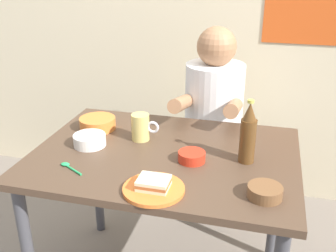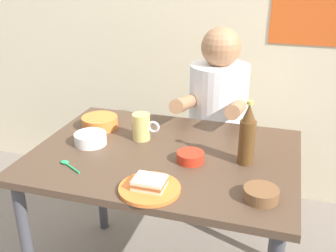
{
  "view_description": "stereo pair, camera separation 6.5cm",
  "coord_description": "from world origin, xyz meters",
  "px_view_note": "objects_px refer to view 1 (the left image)",
  "views": [
    {
      "loc": [
        0.39,
        -1.44,
        1.5
      ],
      "look_at": [
        0.0,
        0.05,
        0.84
      ],
      "focal_mm": 42.59,
      "sensor_mm": 36.0,
      "label": 1
    },
    {
      "loc": [
        0.45,
        -1.43,
        1.5
      ],
      "look_at": [
        0.0,
        0.05,
        0.84
      ],
      "focal_mm": 42.59,
      "sensor_mm": 36.0,
      "label": 2
    }
  ],
  "objects_px": {
    "sandwich": "(154,183)",
    "soup_bowl_orange": "(98,123)",
    "person_seated": "(214,101)",
    "beer_bottle": "(248,134)",
    "plate_orange": "(154,189)",
    "dining_table": "(165,172)",
    "stool": "(211,167)",
    "beer_mug": "(141,127)"
  },
  "relations": [
    {
      "from": "dining_table",
      "to": "beer_mug",
      "type": "relative_size",
      "value": 8.73
    },
    {
      "from": "dining_table",
      "to": "soup_bowl_orange",
      "type": "distance_m",
      "value": 0.43
    },
    {
      "from": "person_seated",
      "to": "soup_bowl_orange",
      "type": "distance_m",
      "value": 0.67
    },
    {
      "from": "soup_bowl_orange",
      "to": "plate_orange",
      "type": "bearing_deg",
      "value": -47.86
    },
    {
      "from": "person_seated",
      "to": "stool",
      "type": "bearing_deg",
      "value": 90.0
    },
    {
      "from": "stool",
      "to": "plate_orange",
      "type": "distance_m",
      "value": 1.01
    },
    {
      "from": "person_seated",
      "to": "sandwich",
      "type": "bearing_deg",
      "value": -94.55
    },
    {
      "from": "dining_table",
      "to": "soup_bowl_orange",
      "type": "relative_size",
      "value": 6.47
    },
    {
      "from": "plate_orange",
      "to": "beer_bottle",
      "type": "bearing_deg",
      "value": 45.76
    },
    {
      "from": "sandwich",
      "to": "person_seated",
      "type": "bearing_deg",
      "value": 85.45
    },
    {
      "from": "dining_table",
      "to": "soup_bowl_orange",
      "type": "bearing_deg",
      "value": 156.9
    },
    {
      "from": "plate_orange",
      "to": "soup_bowl_orange",
      "type": "distance_m",
      "value": 0.62
    },
    {
      "from": "dining_table",
      "to": "soup_bowl_orange",
      "type": "height_order",
      "value": "soup_bowl_orange"
    },
    {
      "from": "person_seated",
      "to": "soup_bowl_orange",
      "type": "bearing_deg",
      "value": -136.75
    },
    {
      "from": "soup_bowl_orange",
      "to": "sandwich",
      "type": "bearing_deg",
      "value": -47.86
    },
    {
      "from": "plate_orange",
      "to": "beer_mug",
      "type": "bearing_deg",
      "value": 113.97
    },
    {
      "from": "dining_table",
      "to": "sandwich",
      "type": "bearing_deg",
      "value": -82.56
    },
    {
      "from": "sandwich",
      "to": "soup_bowl_orange",
      "type": "height_order",
      "value": "soup_bowl_orange"
    },
    {
      "from": "stool",
      "to": "beer_bottle",
      "type": "xyz_separation_m",
      "value": [
        0.22,
        -0.62,
        0.51
      ]
    },
    {
      "from": "dining_table",
      "to": "person_seated",
      "type": "bearing_deg",
      "value": 79.75
    },
    {
      "from": "dining_table",
      "to": "person_seated",
      "type": "height_order",
      "value": "person_seated"
    },
    {
      "from": "soup_bowl_orange",
      "to": "beer_bottle",
      "type": "bearing_deg",
      "value": -12.22
    },
    {
      "from": "plate_orange",
      "to": "sandwich",
      "type": "bearing_deg",
      "value": 0.0
    },
    {
      "from": "sandwich",
      "to": "beer_bottle",
      "type": "distance_m",
      "value": 0.43
    },
    {
      "from": "dining_table",
      "to": "beer_bottle",
      "type": "height_order",
      "value": "beer_bottle"
    },
    {
      "from": "sandwich",
      "to": "beer_bottle",
      "type": "relative_size",
      "value": 0.42
    },
    {
      "from": "stool",
      "to": "dining_table",
      "type": "bearing_deg",
      "value": -100.07
    },
    {
      "from": "sandwich",
      "to": "soup_bowl_orange",
      "type": "bearing_deg",
      "value": 132.14
    },
    {
      "from": "dining_table",
      "to": "beer_bottle",
      "type": "distance_m",
      "value": 0.4
    },
    {
      "from": "beer_mug",
      "to": "soup_bowl_orange",
      "type": "xyz_separation_m",
      "value": [
        -0.24,
        0.06,
        -0.03
      ]
    },
    {
      "from": "person_seated",
      "to": "plate_orange",
      "type": "xyz_separation_m",
      "value": [
        -0.07,
        -0.92,
        -0.02
      ]
    },
    {
      "from": "beer_bottle",
      "to": "soup_bowl_orange",
      "type": "xyz_separation_m",
      "value": [
        -0.71,
        0.15,
        -0.09
      ]
    },
    {
      "from": "person_seated",
      "to": "sandwich",
      "type": "height_order",
      "value": "person_seated"
    },
    {
      "from": "beer_bottle",
      "to": "soup_bowl_orange",
      "type": "height_order",
      "value": "beer_bottle"
    },
    {
      "from": "beer_bottle",
      "to": "plate_orange",
      "type": "bearing_deg",
      "value": -134.24
    },
    {
      "from": "dining_table",
      "to": "stool",
      "type": "xyz_separation_m",
      "value": [
        0.11,
        0.63,
        -0.3
      ]
    },
    {
      "from": "dining_table",
      "to": "beer_mug",
      "type": "bearing_deg",
      "value": 144.7
    },
    {
      "from": "person_seated",
      "to": "sandwich",
      "type": "distance_m",
      "value": 0.92
    },
    {
      "from": "plate_orange",
      "to": "stool",
      "type": "bearing_deg",
      "value": 85.5
    },
    {
      "from": "stool",
      "to": "sandwich",
      "type": "xyz_separation_m",
      "value": [
        -0.07,
        -0.93,
        0.42
      ]
    },
    {
      "from": "plate_orange",
      "to": "beer_bottle",
      "type": "xyz_separation_m",
      "value": [
        0.3,
        0.3,
        0.11
      ]
    },
    {
      "from": "beer_mug",
      "to": "dining_table",
      "type": "bearing_deg",
      "value": -35.3
    }
  ]
}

